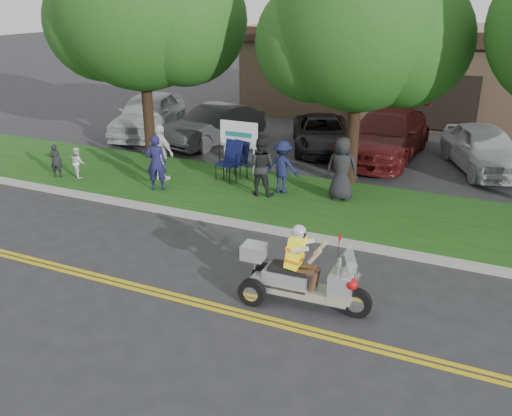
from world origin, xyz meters
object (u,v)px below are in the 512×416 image
at_px(spectator_adult_mid, 261,166).
at_px(parked_car_far_left, 149,114).
at_px(spectator_adult_left, 156,163).
at_px(trike_scooter, 299,278).
at_px(lawn_chair_a, 238,158).
at_px(parked_car_right, 386,135).
at_px(spectator_adult_right, 161,153).
at_px(parked_car_left, 214,125).
at_px(lawn_chair_b, 231,158).
at_px(parked_car_mid, 322,133).
at_px(parked_car_far_right, 484,148).

distance_m(spectator_adult_mid, parked_car_far_left, 8.59).
xyz_separation_m(spectator_adult_left, parked_car_far_left, (-4.23, 5.68, -0.06)).
height_order(trike_scooter, spectator_adult_left, spectator_adult_left).
xyz_separation_m(lawn_chair_a, parked_car_right, (3.51, 4.46, 0.06)).
relative_size(spectator_adult_right, parked_car_left, 0.39).
height_order(trike_scooter, lawn_chair_a, trike_scooter).
height_order(spectator_adult_left, parked_car_right, spectator_adult_left).
bearing_deg(lawn_chair_a, parked_car_left, 145.33).
distance_m(lawn_chair_b, parked_car_far_left, 6.97).
bearing_deg(lawn_chair_b, parked_car_right, 64.59).
xyz_separation_m(parked_car_mid, parked_car_right, (2.32, -0.07, 0.20)).
distance_m(lawn_chair_b, parked_car_far_right, 8.20).
xyz_separation_m(trike_scooter, parked_car_far_right, (2.56, 10.21, 0.18)).
bearing_deg(spectator_adult_right, lawn_chair_a, -137.52).
relative_size(lawn_chair_a, spectator_adult_left, 0.71).
distance_m(lawn_chair_a, spectator_adult_right, 2.32).
bearing_deg(spectator_adult_mid, parked_car_mid, -96.12).
height_order(lawn_chair_b, spectator_adult_mid, spectator_adult_mid).
xyz_separation_m(trike_scooter, spectator_adult_left, (-5.81, 4.02, 0.35)).
xyz_separation_m(parked_car_left, parked_car_far_right, (9.50, 0.67, 0.02)).
distance_m(lawn_chair_a, parked_car_left, 4.56).
relative_size(lawn_chair_b, parked_car_right, 0.21).
bearing_deg(parked_car_far_right, trike_scooter, -127.30).
bearing_deg(spectator_adult_left, spectator_adult_mid, 171.04).
xyz_separation_m(trike_scooter, lawn_chair_b, (-4.31, 5.74, 0.21)).
bearing_deg(parked_car_left, spectator_adult_left, -63.97).
relative_size(spectator_adult_left, parked_car_mid, 0.37).
height_order(trike_scooter, spectator_adult_mid, spectator_adult_mid).
bearing_deg(trike_scooter, parked_car_mid, 103.47).
relative_size(spectator_adult_left, parked_car_far_right, 0.37).
bearing_deg(parked_car_far_right, spectator_adult_left, -166.75).
bearing_deg(parked_car_far_right, parked_car_right, 153.67).
xyz_separation_m(lawn_chair_b, parked_car_right, (3.67, 4.64, 0.04)).
height_order(spectator_adult_right, parked_car_left, spectator_adult_right).
height_order(lawn_chair_b, parked_car_far_right, parked_car_far_right).
distance_m(lawn_chair_a, parked_car_far_left, 6.99).
relative_size(parked_car_far_left, parked_car_left, 1.13).
bearing_deg(spectator_adult_mid, parked_car_far_left, -40.57).
relative_size(parked_car_far_left, parked_car_right, 0.90).
bearing_deg(spectator_adult_right, parked_car_far_right, -134.84).
bearing_deg(trike_scooter, parked_car_far_left, 133.65).
relative_size(lawn_chair_b, parked_car_far_right, 0.27).
height_order(trike_scooter, spectator_adult_right, spectator_adult_right).
height_order(lawn_chair_b, spectator_adult_left, spectator_adult_left).
xyz_separation_m(spectator_adult_left, spectator_adult_mid, (2.87, 0.84, 0.01)).
distance_m(spectator_adult_left, spectator_adult_mid, 2.99).
relative_size(trike_scooter, lawn_chair_a, 2.15).
relative_size(spectator_adult_left, spectator_adult_right, 0.95).
height_order(spectator_adult_left, parked_car_far_right, spectator_adult_left).
distance_m(spectator_adult_right, parked_car_mid, 6.50).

